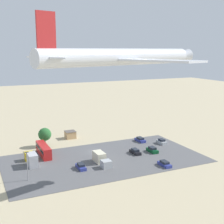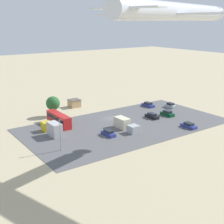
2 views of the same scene
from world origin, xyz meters
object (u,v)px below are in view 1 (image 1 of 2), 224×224
object	(u,v)px
shed_building	(70,135)
parked_car_1	(165,164)
parked_car_2	(162,142)
parked_truck_0	(31,159)
airplane	(126,57)
parked_truck_1	(101,159)
parked_car_5	(81,167)
parked_car_0	(152,150)
parked_car_4	(140,140)
bus	(44,150)
parked_car_3	(135,152)

from	to	relation	value
shed_building	parked_car_1	xyz separation A→B (m)	(-15.18, 37.54, -0.65)
parked_car_2	parked_truck_0	distance (m)	43.94
airplane	parked_truck_1	bearing A→B (deg)	155.78
parked_car_2	parked_truck_0	xyz separation A→B (m)	(43.91, 1.05, 0.92)
parked_car_5	airplane	world-z (taller)	airplane
parked_car_0	parked_car_5	world-z (taller)	parked_car_0
shed_building	parked_car_0	distance (m)	31.91
parked_car_5	parked_truck_0	world-z (taller)	parked_truck_0
parked_car_2	airplane	world-z (taller)	airplane
parked_car_2	parked_car_4	xyz separation A→B (m)	(5.32, -5.33, -0.07)
shed_building	parked_car_2	distance (m)	32.76
parked_car_2	bus	bearing A→B (deg)	-7.36
parked_car_5	parked_car_1	bearing A→B (deg)	160.30
bus	parked_car_0	xyz separation A→B (m)	(-31.51, 11.26, -1.09)
bus	parked_car_3	world-z (taller)	bus
shed_building	bus	world-z (taller)	bus
shed_building	bus	bearing A→B (deg)	48.54
parked_car_0	parked_truck_1	bearing A→B (deg)	-172.63
parked_car_4	bus	bearing A→B (deg)	-179.54
parked_car_1	bus	bearing A→B (deg)	141.04
parked_truck_0	bus	bearing A→B (deg)	51.90
shed_building	bus	distance (m)	19.67
bus	airplane	distance (m)	44.64
parked_car_2	parked_truck_1	xyz separation A→B (m)	(26.00, 8.59, 0.63)
shed_building	parked_car_3	world-z (taller)	shed_building
shed_building	airplane	distance (m)	55.68
parked_car_0	parked_truck_0	bearing A→B (deg)	171.92
bus	parked_car_0	bearing A→B (deg)	160.33
shed_building	bus	xyz separation A→B (m)	(13.02, 14.73, 0.54)
parked_car_0	parked_car_2	bearing A→B (deg)	39.19
bus	parked_car_2	size ratio (longest dim) A/B	2.73
bus	parked_car_0	size ratio (longest dim) A/B	2.49
parked_car_1	parked_car_3	size ratio (longest dim) A/B	0.97
shed_building	parked_truck_1	bearing A→B (deg)	90.22
parked_car_3	parked_car_4	bearing A→B (deg)	-126.63
bus	parked_truck_1	xyz separation A→B (m)	(-13.13, 13.64, -0.46)
parked_truck_1	parked_car_4	bearing A→B (deg)	-146.07
parked_car_3	parked_car_5	size ratio (longest dim) A/B	1.04
parked_car_3	parked_truck_0	distance (m)	31.01
parked_car_0	parked_car_1	world-z (taller)	parked_car_0
parked_car_2	parked_car_5	xyz separation A→B (m)	(32.53, 10.02, -0.07)
shed_building	airplane	bearing A→B (deg)	87.21
bus	parked_car_3	xyz separation A→B (m)	(-25.92, 10.34, -1.14)
parked_car_4	airplane	world-z (taller)	airplane
bus	airplane	xyz separation A→B (m)	(-10.70, 32.87, 28.23)
parked_car_3	parked_truck_1	world-z (taller)	parked_truck_1
parked_car_3	parked_truck_1	xyz separation A→B (m)	(12.79, 3.30, 0.68)
parked_car_0	parked_car_1	size ratio (longest dim) A/B	0.98
parked_truck_1	airplane	distance (m)	34.63
parked_car_0	parked_car_2	world-z (taller)	parked_car_2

